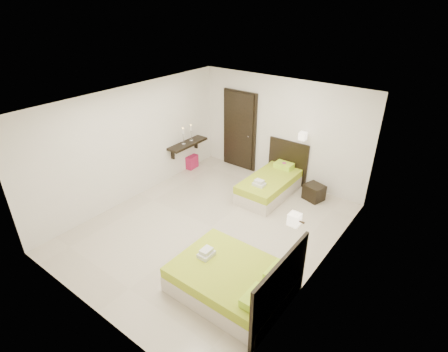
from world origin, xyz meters
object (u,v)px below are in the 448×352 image
Objects in this scene: bed_single at (271,184)px; nightstand at (314,192)px; bed_double at (235,280)px; ottoman at (190,161)px.

bed_single reaches higher than nightstand.
bed_double reaches higher than nightstand.
bed_single is 1.01m from nightstand.
bed_single reaches higher than ottoman.
ottoman is (-2.54, -0.11, -0.09)m from bed_single.
nightstand reaches higher than ottoman.
bed_double is (1.15, -3.11, 0.00)m from bed_single.
bed_double is 4.76m from ottoman.
bed_single is at bearing 2.44° from ottoman.
bed_single is at bearing 110.30° from bed_double.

